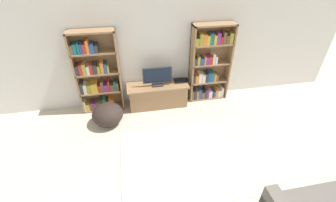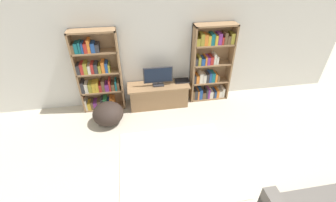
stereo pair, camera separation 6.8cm
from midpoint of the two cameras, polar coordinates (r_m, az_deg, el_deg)
name	(u,v)px [view 2 (the right image)]	position (r m, az deg, el deg)	size (l,w,h in m)	color
wall_back	(160,48)	(5.06, -1.61, 13.38)	(8.80, 0.06, 2.60)	silver
bookshelf_left	(98,75)	(5.09, -17.01, 6.36)	(0.92, 0.30, 1.82)	#93704C
bookshelf_right	(210,65)	(5.33, 10.90, 8.87)	(0.92, 0.30, 1.82)	#93704C
tv_stand	(159,95)	(5.24, -2.03, 1.55)	(1.39, 0.49, 0.54)	#8E6B47
television	(158,76)	(4.97, -2.13, 6.34)	(0.65, 0.16, 0.45)	#2D2D33
laptop	(182,81)	(5.26, 3.96, 5.18)	(0.34, 0.23, 0.03)	#28282D
area_rug	(177,162)	(4.08, 2.73, -15.22)	(1.96, 1.75, 0.02)	beige
beanbag_ottoman	(108,114)	(4.88, -14.58, -3.12)	(0.64, 0.64, 0.46)	#2D231E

